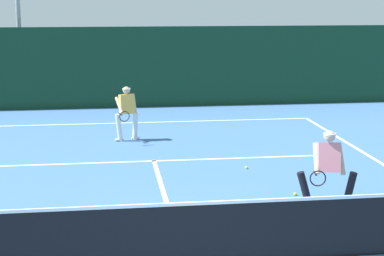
# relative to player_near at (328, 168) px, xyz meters

# --- Properties ---
(court_line_baseline_far) EXTENTS (10.98, 0.10, 0.01)m
(court_line_baseline_far) POSITION_rel_player_near_xyz_m (-2.92, 9.26, -0.86)
(court_line_baseline_far) COLOR white
(court_line_baseline_far) RESTS_ON ground_plane
(court_line_service) EXTENTS (8.95, 0.10, 0.01)m
(court_line_service) POSITION_rel_player_near_xyz_m (-2.92, 4.28, -0.86)
(court_line_service) COLOR white
(court_line_service) RESTS_ON ground_plane
(court_line_centre) EXTENTS (0.10, 6.40, 0.01)m
(court_line_centre) POSITION_rel_player_near_xyz_m (-2.92, 1.17, -0.86)
(court_line_centre) COLOR white
(court_line_centre) RESTS_ON ground_plane
(tennis_net) EXTENTS (12.02, 0.09, 1.11)m
(tennis_net) POSITION_rel_player_near_xyz_m (-2.92, -2.03, -0.35)
(tennis_net) COLOR #1E4723
(tennis_net) RESTS_ON ground_plane
(player_near) EXTENTS (1.13, 0.84, 1.58)m
(player_near) POSITION_rel_player_near_xyz_m (0.00, 0.00, 0.00)
(player_near) COLOR black
(player_near) RESTS_ON ground_plane
(player_far) EXTENTS (0.74, 0.90, 1.54)m
(player_far) POSITION_rel_player_near_xyz_m (-3.50, 6.69, -0.02)
(player_far) COLOR silver
(player_far) RESTS_ON ground_plane
(tennis_ball) EXTENTS (0.07, 0.07, 0.07)m
(tennis_ball) POSITION_rel_player_near_xyz_m (-0.81, 3.25, -0.83)
(tennis_ball) COLOR #D1E033
(tennis_ball) RESTS_ON ground_plane
(tennis_ball_extra) EXTENTS (0.07, 0.07, 0.07)m
(tennis_ball_extra) POSITION_rel_player_near_xyz_m (-0.28, 1.09, -0.83)
(tennis_ball_extra) COLOR #D1E033
(tennis_ball_extra) RESTS_ON ground_plane
(back_fence_windscreen) EXTENTS (22.67, 0.12, 2.94)m
(back_fence_windscreen) POSITION_rel_player_near_xyz_m (-2.92, 12.26, 0.61)
(back_fence_windscreen) COLOR #113421
(back_fence_windscreen) RESTS_ON ground_plane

